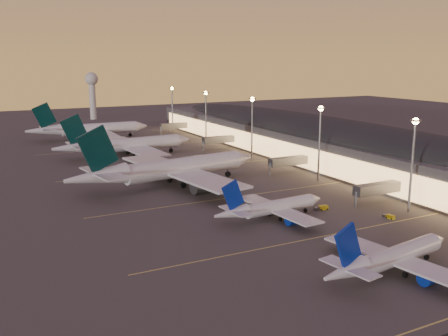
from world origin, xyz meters
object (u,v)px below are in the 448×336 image
(airliner_wide_near, at_px, (169,169))
(baggage_tug_c, at_px, (321,208))
(airliner_wide_far, at_px, (89,129))
(radar_tower, at_px, (92,88))
(baggage_tug_d, at_px, (389,217))
(airliner_narrow_south, at_px, (390,258))
(airliner_wide_mid, at_px, (126,145))
(airliner_narrow_north, at_px, (271,208))

(airliner_wide_near, distance_m, baggage_tug_c, 52.61)
(airliner_wide_far, height_order, radar_tower, radar_tower)
(airliner_wide_far, distance_m, baggage_tug_d, 176.30)
(airliner_narrow_south, relative_size, baggage_tug_d, 10.73)
(airliner_wide_mid, relative_size, baggage_tug_d, 18.09)
(airliner_narrow_south, relative_size, airliner_wide_mid, 0.59)
(airliner_narrow_south, bearing_deg, baggage_tug_c, 60.89)
(airliner_wide_near, height_order, airliner_wide_mid, airliner_wide_near)
(airliner_wide_mid, height_order, baggage_tug_c, airliner_wide_mid)
(airliner_wide_near, relative_size, radar_tower, 2.13)
(airliner_narrow_north, height_order, radar_tower, radar_tower)
(airliner_narrow_north, bearing_deg, baggage_tug_c, -1.47)
(airliner_narrow_south, distance_m, airliner_wide_mid, 142.26)
(airliner_narrow_north, xyz_separation_m, airliner_wide_mid, (-8.50, 102.27, 1.92))
(airliner_wide_mid, xyz_separation_m, radar_tower, (19.99, 146.12, 16.82))
(radar_tower, distance_m, baggage_tug_c, 248.59)
(airliner_narrow_south, bearing_deg, radar_tower, 79.79)
(airliner_wide_far, relative_size, baggage_tug_c, 15.34)
(airliner_wide_mid, xyz_separation_m, airliner_wide_far, (-3.00, 55.82, 0.13))
(airliner_wide_far, height_order, baggage_tug_d, airliner_wide_far)
(radar_tower, xyz_separation_m, baggage_tug_c, (5.76, -247.60, -21.35))
(airliner_narrow_south, height_order, airliner_wide_mid, airliner_wide_mid)
(airliner_narrow_south, relative_size, airliner_narrow_north, 1.07)
(airliner_wide_near, height_order, airliner_wide_far, airliner_wide_near)
(airliner_narrow_north, distance_m, radar_tower, 249.36)
(airliner_narrow_north, bearing_deg, baggage_tug_d, -29.72)
(airliner_wide_mid, height_order, airliner_wide_far, airliner_wide_far)
(radar_tower, bearing_deg, airliner_narrow_south, -91.91)
(baggage_tug_d, bearing_deg, airliner_wide_far, -175.01)
(airliner_narrow_north, bearing_deg, airliner_narrow_south, -91.32)
(radar_tower, bearing_deg, airliner_wide_far, -104.29)
(baggage_tug_d, bearing_deg, airliner_narrow_north, -123.71)
(airliner_narrow_north, relative_size, airliner_wide_mid, 0.55)
(airliner_narrow_north, bearing_deg, airliner_wide_far, 90.09)
(airliner_narrow_north, height_order, airliner_wide_mid, airliner_wide_mid)
(airliner_narrow_south, relative_size, airliner_wide_near, 0.53)
(airliner_wide_near, distance_m, radar_tower, 205.24)
(radar_tower, bearing_deg, airliner_wide_near, -96.25)
(radar_tower, relative_size, baggage_tug_c, 7.93)
(airliner_wide_near, relative_size, baggage_tug_d, 20.40)
(airliner_wide_mid, distance_m, baggage_tug_d, 121.65)
(airliner_wide_far, xyz_separation_m, radar_tower, (23.00, 90.30, 16.68))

